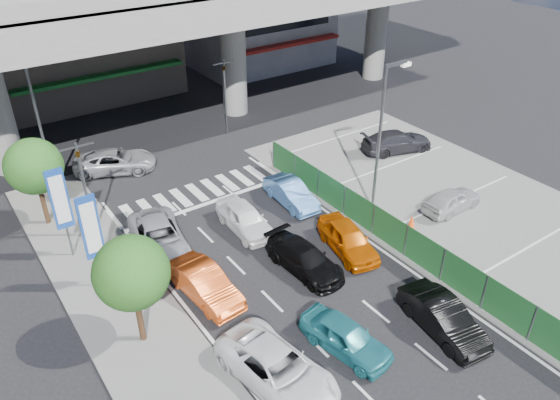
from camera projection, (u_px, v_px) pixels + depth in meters
ground at (347, 327)px, 21.98m from camera, size 120.00×120.00×0.00m
parking_lot at (480, 218)px, 28.73m from camera, size 12.00×28.00×0.06m
sidewalk_left at (144, 339)px, 21.33m from camera, size 4.00×30.00×0.12m
fence_run at (422, 252)px, 24.80m from camera, size 0.16×22.00×1.80m
expressway at (116, 5)px, 32.80m from camera, size 64.00×14.00×10.75m
traffic_light_left at (81, 168)px, 25.30m from camera, size 1.60×1.24×5.20m
traffic_light_right at (224, 79)px, 35.90m from camera, size 1.60×1.24×5.20m
street_lamp_right at (383, 127)px, 27.19m from camera, size 1.65×0.22×8.00m
street_lamp_left at (40, 111)px, 29.00m from camera, size 1.65×0.22×8.00m
signboard_near at (91, 230)px, 22.46m from camera, size 0.80×0.14×4.70m
signboard_far at (60, 202)px, 24.36m from camera, size 0.80×0.14×4.70m
tree_near at (132, 273)px, 19.60m from camera, size 2.80×2.80×4.80m
tree_far at (34, 167)px, 26.55m from camera, size 2.80×2.80×4.80m
sedan_white_mid_left at (277, 368)px, 19.30m from camera, size 2.98×5.24×1.38m
taxi_teal_mid at (346, 337)px, 20.65m from camera, size 2.22×4.04×1.30m
hatch_black_mid_right at (443, 318)px, 21.48m from camera, size 2.00×4.31×1.37m
taxi_orange_left at (205, 284)px, 23.21m from camera, size 1.85×4.31×1.38m
sedan_black_mid at (305, 259)px, 24.81m from camera, size 2.04×4.39×1.24m
taxi_orange_right at (348, 239)px, 26.02m from camera, size 2.43×4.30×1.38m
wagon_silver_front_left at (159, 238)px, 26.12m from camera, size 3.20×5.29×1.37m
sedan_white_front_mid at (245, 218)px, 27.54m from camera, size 1.79×4.11×1.38m
kei_truck_front_right at (291, 193)px, 29.74m from camera, size 1.55×3.97×1.29m
crossing_wagon_silver at (115, 161)px, 32.93m from camera, size 5.32×4.01×1.34m
parked_sedan_white at (452, 200)px, 29.09m from camera, size 3.64×1.54×1.23m
parked_sedan_dgrey at (397, 141)px, 35.17m from camera, size 4.97×3.13×1.34m
traffic_cone at (412, 221)px, 27.84m from camera, size 0.45×0.45×0.71m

